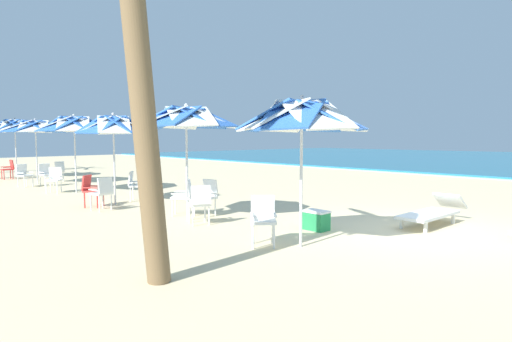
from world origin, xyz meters
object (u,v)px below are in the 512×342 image
(plastic_chair_4, at_px, (91,189))
(palm_tree_0, at_px, (139,45))
(plastic_chair_0, at_px, (263,217))
(beach_umbrella_4, at_px, (35,127))
(beach_umbrella_3, at_px, (74,125))
(beach_umbrella_0, at_px, (302,117))
(plastic_chair_1, at_px, (184,195))
(plastic_chair_11, at_px, (9,168))
(cooler_box, at_px, (316,220))
(beach_umbrella_1, at_px, (186,119))
(beach_umbrella_2, at_px, (113,126))
(beach_umbrella_5, at_px, (15,126))
(plastic_chair_3, at_px, (200,202))
(plastic_chair_7, at_px, (54,178))
(sun_lounger_1, at_px, (433,212))
(plastic_chair_5, at_px, (135,184))
(plastic_chair_6, at_px, (102,191))
(plastic_chair_10, at_px, (46,173))
(plastic_chair_8, at_px, (58,170))
(plastic_chair_9, at_px, (24,174))
(plastic_chair_2, at_px, (207,195))

(plastic_chair_4, distance_m, palm_tree_0, 7.12)
(plastic_chair_0, height_order, beach_umbrella_4, beach_umbrella_4)
(plastic_chair_0, distance_m, beach_umbrella_4, 13.11)
(beach_umbrella_3, distance_m, beach_umbrella_4, 3.65)
(beach_umbrella_0, relative_size, plastic_chair_1, 2.99)
(plastic_chair_11, relative_size, cooler_box, 1.73)
(beach_umbrella_1, relative_size, beach_umbrella_4, 1.00)
(beach_umbrella_2, bearing_deg, cooler_box, 14.25)
(beach_umbrella_2, bearing_deg, beach_umbrella_0, 2.48)
(plastic_chair_11, bearing_deg, palm_tree_0, -7.73)
(plastic_chair_1, height_order, beach_umbrella_5, beach_umbrella_5)
(plastic_chair_3, bearing_deg, palm_tree_0, -46.65)
(plastic_chair_7, height_order, sun_lounger_1, plastic_chair_7)
(cooler_box, bearing_deg, plastic_chair_3, -144.98)
(plastic_chair_5, relative_size, cooler_box, 1.73)
(sun_lounger_1, height_order, palm_tree_0, palm_tree_0)
(beach_umbrella_5, bearing_deg, plastic_chair_7, -3.84)
(plastic_chair_3, bearing_deg, plastic_chair_6, -165.94)
(beach_umbrella_5, bearing_deg, beach_umbrella_1, 0.62)
(sun_lounger_1, bearing_deg, beach_umbrella_0, -102.58)
(plastic_chair_10, bearing_deg, plastic_chair_6, -5.84)
(beach_umbrella_0, bearing_deg, plastic_chair_8, 177.62)
(plastic_chair_5, relative_size, sun_lounger_1, 0.40)
(beach_umbrella_1, distance_m, plastic_chair_4, 3.84)
(palm_tree_0, bearing_deg, cooler_box, 96.93)
(beach_umbrella_3, bearing_deg, beach_umbrella_5, -179.12)
(plastic_chair_4, distance_m, plastic_chair_9, 6.31)
(plastic_chair_3, distance_m, palm_tree_0, 4.45)
(plastic_chair_2, xyz_separation_m, plastic_chair_11, (-13.18, -1.19, 0.00))
(plastic_chair_10, bearing_deg, plastic_chair_0, -0.58)
(plastic_chair_0, bearing_deg, plastic_chair_1, 170.09)
(plastic_chair_5, distance_m, plastic_chair_7, 3.71)
(beach_umbrella_3, relative_size, palm_tree_0, 0.54)
(plastic_chair_6, height_order, beach_umbrella_4, beach_umbrella_4)
(plastic_chair_6, height_order, beach_umbrella_5, beach_umbrella_5)
(plastic_chair_2, relative_size, cooler_box, 1.73)
(plastic_chair_9, relative_size, plastic_chair_11, 1.00)
(beach_umbrella_0, bearing_deg, plastic_chair_2, 170.92)
(plastic_chair_3, distance_m, plastic_chair_8, 11.30)
(beach_umbrella_1, height_order, plastic_chair_6, beach_umbrella_1)
(plastic_chair_7, relative_size, beach_umbrella_5, 0.31)
(beach_umbrella_3, bearing_deg, plastic_chair_7, -131.02)
(beach_umbrella_1, distance_m, beach_umbrella_4, 10.26)
(beach_umbrella_0, xyz_separation_m, plastic_chair_7, (-10.32, -0.71, -1.71))
(beach_umbrella_2, height_order, plastic_chair_4, beach_umbrella_2)
(sun_lounger_1, bearing_deg, plastic_chair_7, -159.49)
(beach_umbrella_0, distance_m, palm_tree_0, 2.99)
(sun_lounger_1, xyz_separation_m, cooler_box, (-1.40, -2.22, -0.08))
(beach_umbrella_2, height_order, plastic_chair_11, beach_umbrella_2)
(plastic_chair_9, distance_m, plastic_chair_11, 3.77)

